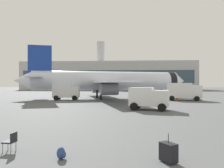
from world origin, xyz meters
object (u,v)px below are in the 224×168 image
at_px(fuel_truck, 183,91).
at_px(cargo_van, 148,97).
at_px(traveller_backpack, 61,153).
at_px(safety_cone_near, 73,95).
at_px(safety_cone_mid, 177,98).
at_px(service_truck, 66,91).
at_px(rolling_suitcase, 168,152).
at_px(airplane_at_gate, 107,81).
at_px(gate_chair, 11,141).

bearing_deg(fuel_truck, cargo_van, -118.27).
bearing_deg(traveller_backpack, safety_cone_near, 103.57).
distance_m(safety_cone_mid, traveller_backpack, 32.76).
height_order(cargo_van, safety_cone_near, cargo_van).
distance_m(cargo_van, safety_cone_near, 29.57).
bearing_deg(safety_cone_mid, service_truck, 179.44).
bearing_deg(cargo_van, fuel_truck, 61.73).
relative_size(safety_cone_mid, rolling_suitcase, 0.75).
relative_size(airplane_at_gate, safety_cone_near, 48.39).
relative_size(fuel_truck, gate_chair, 7.41).
distance_m(fuel_truck, gate_chair, 34.02).
xyz_separation_m(safety_cone_mid, rolling_suitcase, (-7.65, -30.63, -0.02)).
height_order(fuel_truck, traveller_backpack, fuel_truck).
height_order(cargo_van, gate_chair, cargo_van).
distance_m(service_truck, fuel_truck, 21.83).
height_order(service_truck, safety_cone_mid, service_truck).
bearing_deg(service_truck, safety_cone_mid, -0.56).
xyz_separation_m(cargo_van, gate_chair, (-7.67, -15.47, -0.95)).
relative_size(safety_cone_near, rolling_suitcase, 0.66).
distance_m(service_truck, safety_cone_near, 10.93).
xyz_separation_m(service_truck, fuel_truck, (21.83, 0.19, 0.16)).
bearing_deg(traveller_backpack, safety_cone_mid, 68.82).
bearing_deg(traveller_backpack, fuel_truck, 67.03).
bearing_deg(service_truck, airplane_at_gate, 29.69).
bearing_deg(cargo_van, rolling_suitcase, -93.51).
height_order(airplane_at_gate, safety_cone_near, airplane_at_gate).
height_order(airplane_at_gate, safety_cone_mid, airplane_at_gate).
bearing_deg(rolling_suitcase, traveller_backpack, 178.92).
bearing_deg(fuel_truck, safety_cone_near, 155.39).
relative_size(safety_cone_mid, gate_chair, 0.96).
bearing_deg(rolling_suitcase, gate_chair, 173.13).
relative_size(cargo_van, safety_cone_near, 6.57).
height_order(safety_cone_near, safety_cone_mid, safety_cone_mid).
height_order(service_truck, cargo_van, service_truck).
distance_m(safety_cone_mid, gate_chair, 33.08).
distance_m(cargo_van, rolling_suitcase, 16.34).
xyz_separation_m(service_truck, rolling_suitcase, (12.90, -30.83, -1.22)).
bearing_deg(service_truck, gate_chair, -78.27).
distance_m(airplane_at_gate, safety_cone_near, 11.42).
bearing_deg(cargo_van, gate_chair, -116.37).
bearing_deg(safety_cone_near, fuel_truck, -24.61).
bearing_deg(safety_cone_near, gate_chair, -79.53).
relative_size(fuel_truck, safety_cone_near, 8.78).
distance_m(safety_cone_near, gate_chair, 41.50).
bearing_deg(safety_cone_mid, airplane_at_gate, 161.21).
relative_size(fuel_truck, traveller_backpack, 13.28).
relative_size(fuel_truck, rolling_suitcase, 5.80).
bearing_deg(fuel_truck, airplane_at_gate, 164.20).
relative_size(cargo_van, rolling_suitcase, 4.34).
bearing_deg(service_truck, traveller_backpack, -74.18).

